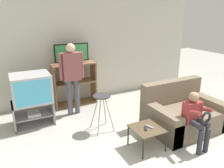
# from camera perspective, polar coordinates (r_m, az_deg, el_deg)

# --- Properties ---
(wall_back) EXTENTS (6.40, 0.06, 2.60)m
(wall_back) POSITION_cam_1_polar(r_m,az_deg,el_deg) (5.56, -7.23, 9.00)
(wall_back) COLOR beige
(wall_back) RESTS_ON ground_plane
(tv_stand) EXTENTS (0.77, 0.52, 0.49)m
(tv_stand) POSITION_cam_1_polar(r_m,az_deg,el_deg) (4.72, -19.86, -7.16)
(tv_stand) COLOR #939399
(tv_stand) RESTS_ON ground_plane
(television_main) EXTENTS (0.73, 0.61, 0.56)m
(television_main) POSITION_cam_1_polar(r_m,az_deg,el_deg) (4.54, -20.35, -1.03)
(television_main) COLOR #B2B2B7
(television_main) RESTS_ON tv_stand
(media_shelf) EXTENTS (1.03, 0.39, 1.04)m
(media_shelf) POSITION_cam_1_polar(r_m,az_deg,el_deg) (5.37, -9.81, 0.11)
(media_shelf) COLOR #8E6642
(media_shelf) RESTS_ON ground_plane
(television_flat) EXTENTS (0.80, 0.20, 0.46)m
(television_flat) POSITION_cam_1_polar(r_m,az_deg,el_deg) (5.18, -10.48, 7.68)
(television_flat) COLOR black
(television_flat) RESTS_ON media_shelf
(folding_stool) EXTENTS (0.37, 0.39, 0.71)m
(folding_stool) POSITION_cam_1_polar(r_m,az_deg,el_deg) (4.11, -2.66, -4.96)
(folding_stool) COLOR #B7B7BC
(folding_stool) RESTS_ON ground_plane
(snack_table) EXTENTS (0.50, 0.50, 0.38)m
(snack_table) POSITION_cam_1_polar(r_m,az_deg,el_deg) (3.70, 9.15, -11.77)
(snack_table) COLOR brown
(snack_table) RESTS_ON ground_plane
(remote_control_black) EXTENTS (0.11, 0.14, 0.02)m
(remote_control_black) POSITION_cam_1_polar(r_m,az_deg,el_deg) (3.65, 8.80, -11.31)
(remote_control_black) COLOR #232328
(remote_control_black) RESTS_ON snack_table
(remote_control_white) EXTENTS (0.08, 0.15, 0.02)m
(remote_control_white) POSITION_cam_1_polar(r_m,az_deg,el_deg) (3.70, 9.76, -10.95)
(remote_control_white) COLOR gray
(remote_control_white) RESTS_ON snack_table
(couch) EXTENTS (1.41, 1.00, 0.88)m
(couch) POSITION_cam_1_polar(r_m,az_deg,el_deg) (4.52, 17.90, -7.44)
(couch) COLOR #756651
(couch) RESTS_ON ground_plane
(person_standing_adult) EXTENTS (0.53, 0.20, 1.58)m
(person_standing_adult) POSITION_cam_1_polar(r_m,az_deg,el_deg) (4.73, -10.45, 2.93)
(person_standing_adult) COLOR #4C4C56
(person_standing_adult) RESTS_ON ground_plane
(person_seated_child) EXTENTS (0.33, 0.43, 0.95)m
(person_seated_child) POSITION_cam_1_polar(r_m,az_deg,el_deg) (3.84, 20.99, -7.74)
(person_seated_child) COLOR #2D2D38
(person_seated_child) RESTS_ON ground_plane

